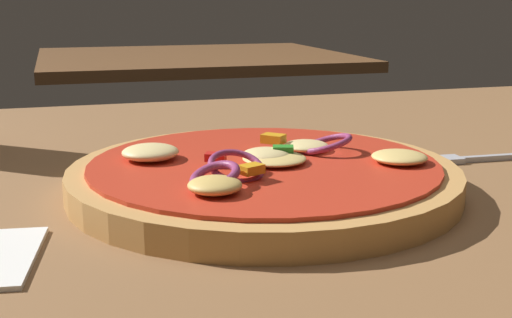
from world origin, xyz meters
name	(u,v)px	position (x,y,z in m)	size (l,w,h in m)	color
dining_table	(306,189)	(0.00, 0.00, 0.01)	(1.41, 0.84, 0.03)	brown
pizza	(264,175)	(-0.05, -0.04, 0.04)	(0.29, 0.29, 0.04)	tan
fork	(495,158)	(0.18, -0.01, 0.03)	(0.19, 0.02, 0.00)	silver
background_table	(194,59)	(0.15, 1.18, 0.01)	(0.76, 0.65, 0.03)	brown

